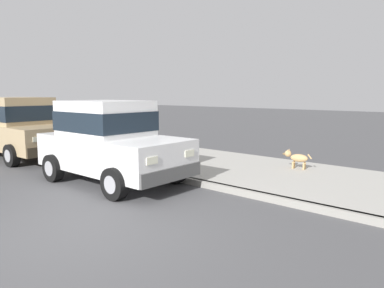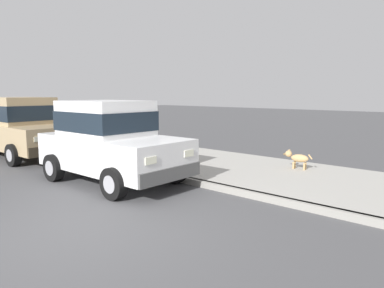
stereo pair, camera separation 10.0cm
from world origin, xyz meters
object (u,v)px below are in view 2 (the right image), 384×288
(car_white_hatchback, at_px, (110,140))
(dog_tan, at_px, (297,158))
(fire_hydrant, at_px, (170,155))
(car_tan_sedan, at_px, (20,126))

(car_white_hatchback, height_order, dog_tan, car_white_hatchback)
(dog_tan, xyz_separation_m, fire_hydrant, (-2.11, 2.47, 0.05))
(car_tan_sedan, bearing_deg, car_white_hatchback, -90.63)
(car_tan_sedan, xyz_separation_m, dog_tan, (3.55, -7.88, -0.55))
(car_white_hatchback, height_order, fire_hydrant, car_white_hatchback)
(dog_tan, height_order, fire_hydrant, fire_hydrant)
(car_white_hatchback, xyz_separation_m, fire_hydrant, (1.50, -0.42, -0.50))
(car_white_hatchback, xyz_separation_m, dog_tan, (3.60, -2.90, -0.55))
(car_white_hatchback, relative_size, fire_hydrant, 5.28)
(car_white_hatchback, distance_m, car_tan_sedan, 4.98)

